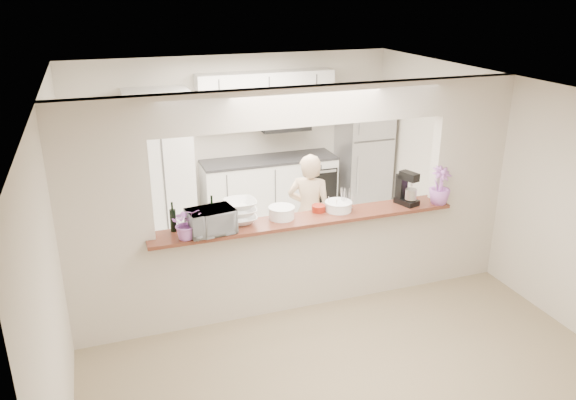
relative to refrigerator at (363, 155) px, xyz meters
name	(u,v)px	position (x,y,z in m)	size (l,w,h in m)	color
floor	(303,303)	(-2.05, -2.65, -0.85)	(6.00, 6.00, 0.00)	gray
tile_overlay	(264,248)	(-2.05, -1.10, -0.84)	(5.00, 2.90, 0.01)	silver
partition	(305,182)	(-2.05, -2.65, 0.63)	(5.00, 0.15, 2.50)	beige
bar_counter	(304,259)	(-2.05, -2.65, -0.27)	(3.40, 0.38, 1.09)	beige
kitchen_cabinets	(229,160)	(-2.24, 0.07, 0.12)	(3.15, 0.62, 2.25)	silver
refrigerator	(363,155)	(0.00, 0.00, 0.00)	(0.75, 0.70, 1.70)	#B0B0B5
flower_left	(186,223)	(-3.35, -2.80, 0.40)	(0.30, 0.26, 0.33)	#C568BA
wine_bottle_a	(173,220)	(-3.45, -2.58, 0.36)	(0.06, 0.06, 0.32)	black
wine_bottle_b	(212,215)	(-3.05, -2.60, 0.37)	(0.07, 0.07, 0.34)	black
toaster_oven	(211,221)	(-3.10, -2.75, 0.37)	(0.46, 0.31, 0.26)	#A2A3A7
serving_bowls	(240,212)	(-2.75, -2.60, 0.36)	(0.34, 0.34, 0.25)	white
plate_stack_a	(282,213)	(-2.30, -2.62, 0.31)	(0.29, 0.29, 0.13)	white
plate_stack_b	(338,206)	(-1.63, -2.62, 0.29)	(0.30, 0.30, 0.11)	white
red_bowl	(318,208)	(-1.85, -2.57, 0.28)	(0.15, 0.15, 0.07)	maroon
tan_bowl	(335,207)	(-1.65, -2.57, 0.27)	(0.13, 0.13, 0.06)	beige
utensil_caddy	(340,201)	(-1.60, -2.60, 0.34)	(0.30, 0.23, 0.25)	silver
stand_mixer	(407,190)	(-0.81, -2.69, 0.41)	(0.24, 0.30, 0.39)	black
flower_right	(440,186)	(-0.45, -2.80, 0.46)	(0.24, 0.24, 0.44)	#A162B7
person	(309,213)	(-1.67, -1.85, -0.09)	(0.56, 0.37, 1.53)	beige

